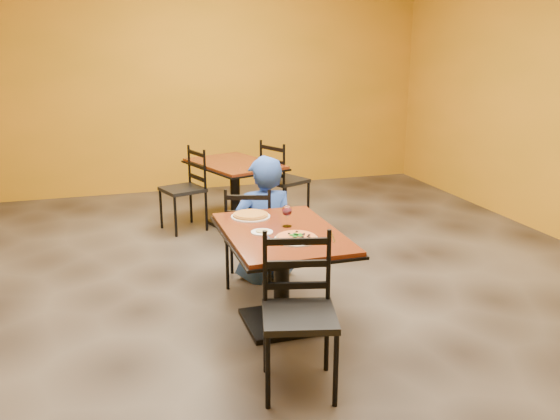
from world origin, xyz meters
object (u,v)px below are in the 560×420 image
object	(u,v)px
pizza_main	(296,237)
side_plate	(262,232)
chair_main_near	(299,317)
wine_glass	(287,215)
chair_main_far	(250,234)
pizza_far	(251,215)
diner	(264,218)
chair_second_right	(285,181)
chair_second_left	(183,190)
table_main	(282,256)
plate_far	(251,216)
plate_main	(296,239)
table_second	(235,179)

from	to	relation	value
pizza_main	side_plate	xyz separation A→B (m)	(-0.19, 0.22, -0.02)
chair_main_near	wine_glass	size ratio (longest dim) A/B	5.41
chair_main_far	pizza_far	distance (m)	0.59
diner	wine_glass	world-z (taller)	diner
chair_second_right	chair_second_left	bearing A→B (deg)	64.77
chair_second_right	side_plate	size ratio (longest dim) A/B	6.10
table_main	wine_glass	bearing A→B (deg)	52.57
chair_second_left	wine_glass	bearing A→B (deg)	-8.04
chair_second_left	plate_far	bearing A→B (deg)	-11.75
chair_second_right	side_plate	distance (m)	2.79
chair_main_near	plate_main	world-z (taller)	chair_main_near
chair_second_right	side_plate	xyz separation A→B (m)	(-1.00, -2.59, 0.27)
table_second	pizza_main	bearing A→B (deg)	-94.17
chair_second_right	plate_far	distance (m)	2.41
chair_main_near	plate_far	size ratio (longest dim) A/B	3.14
chair_second_right	plate_far	xyz separation A→B (m)	(-0.98, -2.18, 0.27)
chair_second_right	diner	distance (m)	1.80
table_second	chair_main_far	distance (m)	1.73
plate_main	wine_glass	world-z (taller)	wine_glass
table_main	side_plate	size ratio (longest dim) A/B	7.69
table_main	pizza_main	xyz separation A→B (m)	(0.04, -0.23, 0.21)
table_second	plate_far	xyz separation A→B (m)	(-0.37, -2.18, 0.20)
side_plate	plate_far	bearing A→B (deg)	87.07
chair_main_far	wine_glass	world-z (taller)	wine_glass
chair_main_near	plate_far	world-z (taller)	chair_main_near
chair_main_far	pizza_main	distance (m)	1.16
chair_second_right	pizza_far	bearing A→B (deg)	130.59
table_main	pizza_main	distance (m)	0.31
diner	chair_second_right	bearing A→B (deg)	-110.95
plate_far	side_plate	xyz separation A→B (m)	(-0.02, -0.41, 0.00)
wine_glass	pizza_far	bearing A→B (deg)	122.34
chair_second_right	plate_far	world-z (taller)	chair_second_right
table_second	wine_glass	world-z (taller)	wine_glass
table_second	diner	size ratio (longest dim) A/B	1.18
table_main	pizza_main	world-z (taller)	pizza_main
table_second	pizza_main	world-z (taller)	pizza_main
chair_main_far	plate_far	distance (m)	0.58
chair_second_left	plate_main	world-z (taller)	chair_second_left
chair_second_right	pizza_main	size ratio (longest dim) A/B	3.44
pizza_far	side_plate	size ratio (longest dim) A/B	1.75
table_second	pizza_far	xyz separation A→B (m)	(-0.37, -2.18, 0.22)
table_second	chair_main_near	bearing A→B (deg)	-96.61
chair_second_right	pizza_far	xyz separation A→B (m)	(-0.98, -2.18, 0.28)
plate_main	table_second	bearing A→B (deg)	85.83
chair_second_left	pizza_far	xyz separation A→B (m)	(0.24, -2.18, 0.30)
chair_second_right	pizza_far	distance (m)	2.41
plate_main	plate_far	world-z (taller)	same
chair_main_far	chair_second_right	bearing A→B (deg)	-98.58
table_main	chair_main_far	xyz separation A→B (m)	(-0.02, 0.88, -0.11)
pizza_far	table_second	bearing A→B (deg)	80.35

